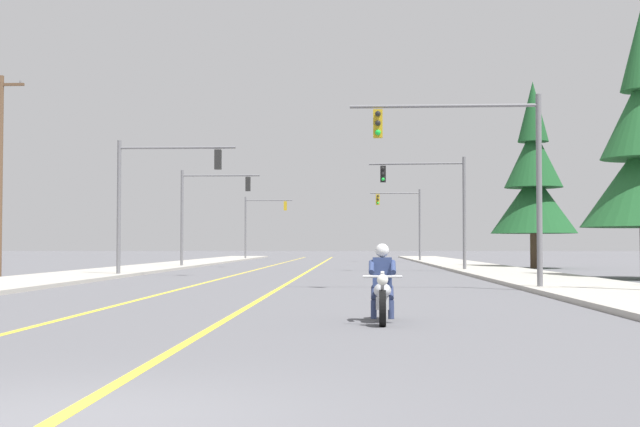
# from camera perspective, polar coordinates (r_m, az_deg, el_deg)

# --- Properties ---
(ground_plane) EXTENTS (400.00, 400.00, 0.00)m
(ground_plane) POSITION_cam_1_polar(r_m,az_deg,el_deg) (7.57, -16.14, -12.90)
(ground_plane) COLOR #5B5B60
(lane_stripe_center) EXTENTS (0.16, 100.00, 0.01)m
(lane_stripe_center) POSITION_cam_1_polar(r_m,az_deg,el_deg) (52.14, -0.51, -3.66)
(lane_stripe_center) COLOR yellow
(lane_stripe_center) RESTS_ON ground
(lane_stripe_left) EXTENTS (0.16, 100.00, 0.01)m
(lane_stripe_left) POSITION_cam_1_polar(r_m,az_deg,el_deg) (52.39, -3.98, -3.65)
(lane_stripe_left) COLOR yellow
(lane_stripe_left) RESTS_ON ground
(sidewalk_kerb_right) EXTENTS (4.40, 110.00, 0.14)m
(sidewalk_kerb_right) POSITION_cam_1_polar(r_m,az_deg,el_deg) (47.69, 11.30, -3.69)
(sidewalk_kerb_right) COLOR #ADA89E
(sidewalk_kerb_right) RESTS_ON ground
(sidewalk_kerb_left) EXTENTS (4.40, 110.00, 0.14)m
(sidewalk_kerb_left) POSITION_cam_1_polar(r_m,az_deg,el_deg) (48.64, -12.38, -3.65)
(sidewalk_kerb_left) COLOR #ADA89E
(sidewalk_kerb_left) RESTS_ON ground
(motorcycle_with_rider) EXTENTS (0.70, 2.19, 1.46)m
(motorcycle_with_rider) POSITION_cam_1_polar(r_m,az_deg,el_deg) (16.16, 4.12, -5.08)
(motorcycle_with_rider) COLOR black
(motorcycle_with_rider) RESTS_ON ground
(traffic_signal_near_right) EXTENTS (6.05, 0.37, 6.20)m
(traffic_signal_near_right) POSITION_cam_1_polar(r_m,az_deg,el_deg) (27.88, 10.62, 3.58)
(traffic_signal_near_right) COLOR slate
(traffic_signal_near_right) RESTS_ON ground
(traffic_signal_near_left) EXTENTS (5.42, 0.37, 6.20)m
(traffic_signal_near_left) POSITION_cam_1_polar(r_m,az_deg,el_deg) (40.00, -10.93, 1.82)
(traffic_signal_near_left) COLOR slate
(traffic_signal_near_left) RESTS_ON ground
(traffic_signal_mid_right) EXTENTS (5.22, 0.50, 6.20)m
(traffic_signal_mid_right) POSITION_cam_1_polar(r_m,az_deg,el_deg) (47.21, 7.65, 1.19)
(traffic_signal_mid_right) COLOR slate
(traffic_signal_mid_right) RESTS_ON ground
(traffic_signal_mid_left) EXTENTS (5.05, 0.37, 6.20)m
(traffic_signal_mid_left) POSITION_cam_1_polar(r_m,az_deg,el_deg) (55.47, -7.60, 0.69)
(traffic_signal_mid_left) COLOR slate
(traffic_signal_mid_left) RESTS_ON ground
(traffic_signal_far_right) EXTENTS (4.31, 0.58, 6.20)m
(traffic_signal_far_right) POSITION_cam_1_polar(r_m,az_deg,el_deg) (73.96, 5.66, -0.04)
(traffic_signal_far_right) COLOR slate
(traffic_signal_far_right) RESTS_ON ground
(traffic_signal_far_left) EXTENTS (4.72, 0.37, 6.20)m
(traffic_signal_far_left) POSITION_cam_1_polar(r_m,az_deg,el_deg) (85.72, -4.03, -0.31)
(traffic_signal_far_left) COLOR slate
(traffic_signal_far_left) RESTS_ON ground
(utility_pole_left_near) EXTENTS (2.10, 0.26, 9.01)m
(utility_pole_left_near) POSITION_cam_1_polar(r_m,az_deg,el_deg) (41.17, -20.33, 2.61)
(utility_pole_left_near) COLOR brown
(utility_pole_left_near) RESTS_ON ground
(conifer_tree_right_verge_far) EXTENTS (5.26, 5.26, 11.58)m
(conifer_tree_right_verge_far) POSITION_cam_1_polar(r_m,az_deg,el_deg) (55.00, 13.88, 2.01)
(conifer_tree_right_verge_far) COLOR #4C3828
(conifer_tree_right_verge_far) RESTS_ON ground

